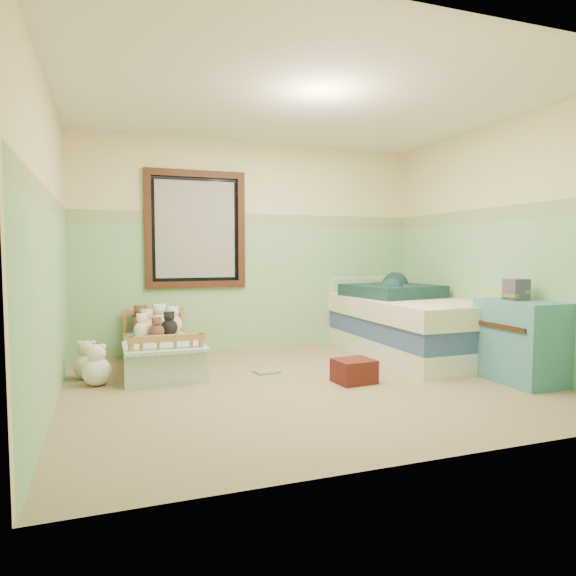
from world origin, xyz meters
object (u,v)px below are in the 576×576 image
object	(u,v)px
dresser	(521,341)
floor_book	(267,372)
plush_floor_cream	(97,372)
red_pillow	(354,371)
plush_floor_tan	(87,366)
toddler_bed_frame	(160,361)
twin_bed_frame	(409,346)

from	to	relation	value
dresser	floor_book	size ratio (longest dim) A/B	3.19
plush_floor_cream	red_pillow	size ratio (longest dim) A/B	0.74
plush_floor_tan	toddler_bed_frame	bearing A→B (deg)	14.76
twin_bed_frame	red_pillow	world-z (taller)	twin_bed_frame
twin_bed_frame	red_pillow	distance (m)	1.43
plush_floor_cream	dresser	xyz separation A→B (m)	(3.65, -1.16, 0.25)
plush_floor_tan	floor_book	size ratio (longest dim) A/B	1.06
plush_floor_tan	dresser	xyz separation A→B (m)	(3.74, -1.44, 0.25)
floor_book	plush_floor_tan	bearing A→B (deg)	162.38
twin_bed_frame	plush_floor_cream	bearing A→B (deg)	-176.84
dresser	red_pillow	distance (m)	1.55
dresser	plush_floor_tan	bearing A→B (deg)	158.90
red_pillow	floor_book	bearing A→B (deg)	135.35
plush_floor_cream	plush_floor_tan	bearing A→B (deg)	107.54
plush_floor_tan	red_pillow	bearing A→B (deg)	-22.80
plush_floor_tan	red_pillow	xyz separation A→B (m)	(2.29, -0.96, -0.02)
plush_floor_cream	twin_bed_frame	world-z (taller)	plush_floor_cream
plush_floor_tan	dresser	distance (m)	4.02
toddler_bed_frame	twin_bed_frame	bearing A→B (deg)	-5.79
plush_floor_cream	floor_book	distance (m)	1.57
toddler_bed_frame	plush_floor_cream	distance (m)	0.75
twin_bed_frame	dresser	world-z (taller)	dresser
toddler_bed_frame	floor_book	size ratio (longest dim) A/B	5.78
toddler_bed_frame	dresser	bearing A→B (deg)	-27.97
red_pillow	twin_bed_frame	bearing A→B (deg)	37.17
plush_floor_tan	floor_book	distance (m)	1.70
dresser	plush_floor_cream	bearing A→B (deg)	162.37
plush_floor_cream	red_pillow	xyz separation A→B (m)	(2.20, -0.68, -0.02)
plush_floor_cream	plush_floor_tan	world-z (taller)	plush_floor_cream
dresser	red_pillow	xyz separation A→B (m)	(-1.45, 0.48, -0.27)
dresser	toddler_bed_frame	bearing A→B (deg)	152.03
toddler_bed_frame	twin_bed_frame	size ratio (longest dim) A/B	0.64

